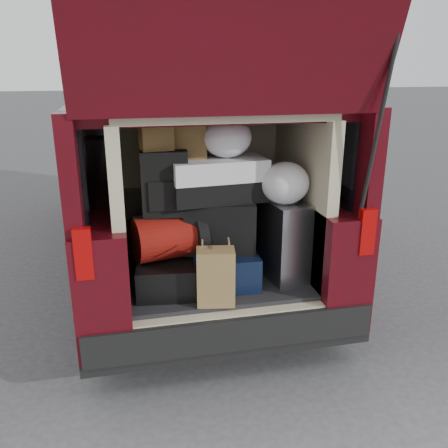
# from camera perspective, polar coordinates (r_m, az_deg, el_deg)

# --- Properties ---
(ground) EXTENTS (80.00, 80.00, 0.00)m
(ground) POSITION_cam_1_polar(r_m,az_deg,el_deg) (3.57, -0.21, -15.76)
(ground) COLOR #38383B
(ground) RESTS_ON ground
(minivan) EXTENTS (1.90, 5.35, 2.77)m
(minivan) POSITION_cam_1_polar(r_m,az_deg,el_deg) (4.90, -4.85, 5.50)
(minivan) COLOR black
(minivan) RESTS_ON ground
(load_floor) EXTENTS (1.24, 1.05, 0.55)m
(load_floor) POSITION_cam_1_polar(r_m,az_deg,el_deg) (3.66, -1.14, -9.82)
(load_floor) COLOR black
(load_floor) RESTS_ON ground
(black_hardshell) EXTENTS (0.45, 0.58, 0.21)m
(black_hardshell) POSITION_cam_1_polar(r_m,az_deg,el_deg) (3.31, -6.89, -5.79)
(black_hardshell) COLOR black
(black_hardshell) RESTS_ON load_floor
(navy_hardshell) EXTENTS (0.47, 0.56, 0.24)m
(navy_hardshell) POSITION_cam_1_polar(r_m,az_deg,el_deg) (3.38, -0.18, -4.85)
(navy_hardshell) COLOR black
(navy_hardshell) RESTS_ON load_floor
(silver_roller) EXTENTS (0.29, 0.41, 0.57)m
(silver_roller) POSITION_cam_1_polar(r_m,az_deg,el_deg) (3.39, 7.27, -1.97)
(silver_roller) COLOR silver
(silver_roller) RESTS_ON load_floor
(kraft_bag) EXTENTS (0.26, 0.19, 0.37)m
(kraft_bag) POSITION_cam_1_polar(r_m,az_deg,el_deg) (3.03, -1.00, -6.38)
(kraft_bag) COLOR olive
(kraft_bag) RESTS_ON load_floor
(red_duffel) EXTENTS (0.51, 0.39, 0.30)m
(red_duffel) POSITION_cam_1_polar(r_m,az_deg,el_deg) (3.22, -6.68, -1.54)
(red_duffel) COLOR maroon
(red_duffel) RESTS_ON black_hardshell
(black_soft_case) EXTENTS (0.53, 0.38, 0.35)m
(black_soft_case) POSITION_cam_1_polar(r_m,az_deg,el_deg) (3.28, -0.51, -0.17)
(black_soft_case) COLOR black
(black_soft_case) RESTS_ON navy_hardshell
(backpack) EXTENTS (0.31, 0.21, 0.43)m
(backpack) POSITION_cam_1_polar(r_m,az_deg,el_deg) (3.14, -7.15, 4.91)
(backpack) COLOR black
(backpack) RESTS_ON red_duffel
(twotone_duffel) EXTENTS (0.67, 0.39, 0.29)m
(twotone_duffel) POSITION_cam_1_polar(r_m,az_deg,el_deg) (3.22, -0.79, 5.39)
(twotone_duffel) COLOR silver
(twotone_duffel) RESTS_ON black_soft_case
(grocery_sack_lower) EXTENTS (0.22, 0.19, 0.18)m
(grocery_sack_lower) POSITION_cam_1_polar(r_m,az_deg,el_deg) (3.12, -8.21, 10.50)
(grocery_sack_lower) COLOR brown
(grocery_sack_lower) RESTS_ON backpack
(grocery_sack_upper) EXTENTS (0.25, 0.21, 0.24)m
(grocery_sack_upper) POSITION_cam_1_polar(r_m,az_deg,el_deg) (3.22, -4.43, 10.09)
(grocery_sack_upper) COLOR brown
(grocery_sack_upper) RESTS_ON twotone_duffel
(plastic_bag_center) EXTENTS (0.36, 0.34, 0.27)m
(plastic_bag_center) POSITION_cam_1_polar(r_m,az_deg,el_deg) (3.21, 0.34, 10.34)
(plastic_bag_center) COLOR white
(plastic_bag_center) RESTS_ON twotone_duffel
(plastic_bag_right) EXTENTS (0.34, 0.32, 0.29)m
(plastic_bag_right) POSITION_cam_1_polar(r_m,az_deg,el_deg) (3.22, 7.34, 4.90)
(plastic_bag_right) COLOR white
(plastic_bag_right) RESTS_ON silver_roller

